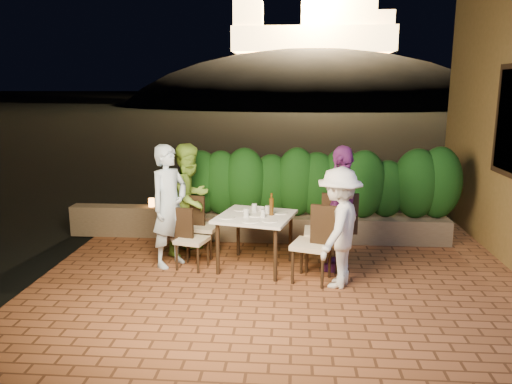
# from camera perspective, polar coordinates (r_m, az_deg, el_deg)

# --- Properties ---
(ground) EXTENTS (400.00, 400.00, 0.00)m
(ground) POSITION_cam_1_polar(r_m,az_deg,el_deg) (6.14, 5.91, -11.97)
(ground) COLOR black
(ground) RESTS_ON ground
(terrace_floor) EXTENTS (7.00, 6.00, 0.15)m
(terrace_floor) POSITION_cam_1_polar(r_m,az_deg,el_deg) (6.62, 5.78, -10.64)
(terrace_floor) COLOR brown
(terrace_floor) RESTS_ON ground
(planter) EXTENTS (4.20, 0.55, 0.40)m
(planter) POSITION_cam_1_polar(r_m,az_deg,el_deg) (8.24, 6.93, -4.04)
(planter) COLOR brown
(planter) RESTS_ON ground
(hedge) EXTENTS (4.00, 0.70, 1.10)m
(hedge) POSITION_cam_1_polar(r_m,az_deg,el_deg) (8.06, 7.06, 1.09)
(hedge) COLOR #103810
(hedge) RESTS_ON planter
(parapet) EXTENTS (2.20, 0.30, 0.50)m
(parapet) POSITION_cam_1_polar(r_m,az_deg,el_deg) (8.62, -13.44, -3.22)
(parapet) COLOR brown
(parapet) RESTS_ON ground
(hill) EXTENTS (52.00, 40.00, 22.00)m
(hill) POSITION_cam_1_polar(r_m,az_deg,el_deg) (65.96, 6.25, 6.42)
(hill) COLOR black
(hill) RESTS_ON ground
(fortress) EXTENTS (26.00, 8.00, 8.00)m
(fortress) POSITION_cam_1_polar(r_m,az_deg,el_deg) (66.13, 6.55, 19.02)
(fortress) COLOR #FFCC7A
(fortress) RESTS_ON hill
(dining_table) EXTENTS (1.16, 1.16, 0.75)m
(dining_table) POSITION_cam_1_polar(r_m,az_deg,el_deg) (6.89, -0.06, -5.67)
(dining_table) COLOR white
(dining_table) RESTS_ON ground
(plate_nw) EXTENTS (0.21, 0.21, 0.01)m
(plate_nw) POSITION_cam_1_polar(r_m,az_deg,el_deg) (6.67, -3.32, -2.90)
(plate_nw) COLOR white
(plate_nw) RESTS_ON dining_table
(plate_sw) EXTENTS (0.20, 0.20, 0.01)m
(plate_sw) POSITION_cam_1_polar(r_m,az_deg,el_deg) (7.07, -1.70, -2.01)
(plate_sw) COLOR white
(plate_sw) RESTS_ON dining_table
(plate_ne) EXTENTS (0.20, 0.20, 0.01)m
(plate_ne) POSITION_cam_1_polar(r_m,az_deg,el_deg) (6.49, 1.62, -3.29)
(plate_ne) COLOR white
(plate_ne) RESTS_ON dining_table
(plate_se) EXTENTS (0.22, 0.22, 0.01)m
(plate_se) POSITION_cam_1_polar(r_m,az_deg,el_deg) (6.90, 2.71, -2.36)
(plate_se) COLOR white
(plate_se) RESTS_ON dining_table
(plate_centre) EXTENTS (0.21, 0.21, 0.01)m
(plate_centre) POSITION_cam_1_polar(r_m,az_deg,el_deg) (6.76, -0.15, -2.67)
(plate_centre) COLOR white
(plate_centre) RESTS_ON dining_table
(plate_front) EXTENTS (0.22, 0.22, 0.01)m
(plate_front) POSITION_cam_1_polar(r_m,az_deg,el_deg) (6.47, -0.61, -3.33)
(plate_front) COLOR white
(plate_front) RESTS_ON dining_table
(glass_nw) EXTENTS (0.07, 0.07, 0.12)m
(glass_nw) POSITION_cam_1_polar(r_m,az_deg,el_deg) (6.66, -1.15, -2.39)
(glass_nw) COLOR silver
(glass_nw) RESTS_ON dining_table
(glass_sw) EXTENTS (0.07, 0.07, 0.12)m
(glass_sw) POSITION_cam_1_polar(r_m,az_deg,el_deg) (6.92, -0.19, -1.84)
(glass_sw) COLOR silver
(glass_sw) RESTS_ON dining_table
(glass_ne) EXTENTS (0.06, 0.06, 0.11)m
(glass_ne) POSITION_cam_1_polar(r_m,az_deg,el_deg) (6.66, 0.80, -2.47)
(glass_ne) COLOR silver
(glass_ne) RESTS_ON dining_table
(glass_se) EXTENTS (0.06, 0.06, 0.11)m
(glass_se) POSITION_cam_1_polar(r_m,az_deg,el_deg) (6.86, 1.29, -2.03)
(glass_se) COLOR silver
(glass_se) RESTS_ON dining_table
(beer_bottle) EXTENTS (0.06, 0.06, 0.31)m
(beer_bottle) POSITION_cam_1_polar(r_m,az_deg,el_deg) (6.75, 1.78, -1.41)
(beer_bottle) COLOR #4C2D0C
(beer_bottle) RESTS_ON dining_table
(bowl) EXTENTS (0.17, 0.17, 0.04)m
(bowl) POSITION_cam_1_polar(r_m,az_deg,el_deg) (7.04, 0.33, -1.93)
(bowl) COLOR white
(bowl) RESTS_ON dining_table
(chair_left_front) EXTENTS (0.48, 0.48, 0.84)m
(chair_left_front) POSITION_cam_1_polar(r_m,az_deg,el_deg) (6.91, -7.32, -5.31)
(chair_left_front) COLOR black
(chair_left_front) RESTS_ON ground
(chair_left_back) EXTENTS (0.49, 0.49, 0.90)m
(chair_left_back) POSITION_cam_1_polar(r_m,az_deg,el_deg) (7.41, -6.01, -3.87)
(chair_left_back) COLOR black
(chair_left_back) RESTS_ON ground
(chair_right_front) EXTENTS (0.59, 0.59, 1.02)m
(chair_right_front) POSITION_cam_1_polar(r_m,az_deg,el_deg) (6.43, 6.42, -5.82)
(chair_right_front) COLOR black
(chair_right_front) RESTS_ON ground
(chair_right_back) EXTENTS (0.51, 0.51, 1.06)m
(chair_right_back) POSITION_cam_1_polar(r_m,az_deg,el_deg) (6.89, 7.61, -4.43)
(chair_right_back) COLOR black
(chair_right_back) RESTS_ON ground
(diner_blue) EXTENTS (0.67, 0.74, 1.70)m
(diner_blue) POSITION_cam_1_polar(r_m,az_deg,el_deg) (6.97, -9.88, -1.58)
(diner_blue) COLOR silver
(diner_blue) RESTS_ON ground
(diner_green) EXTENTS (0.92, 1.00, 1.65)m
(diner_green) POSITION_cam_1_polar(r_m,az_deg,el_deg) (7.46, -7.57, -0.80)
(diner_green) COLOR #7FB338
(diner_green) RESTS_ON ground
(diner_white) EXTENTS (0.89, 1.11, 1.51)m
(diner_white) POSITION_cam_1_polar(r_m,az_deg,el_deg) (6.26, 9.44, -4.05)
(diner_white) COLOR white
(diner_white) RESTS_ON ground
(diner_purple) EXTENTS (0.72, 1.08, 1.71)m
(diner_purple) POSITION_cam_1_polar(r_m,az_deg,el_deg) (6.81, 9.78, -1.87)
(diner_purple) COLOR #67246D
(diner_purple) RESTS_ON ground
(parapet_lamp) EXTENTS (0.10, 0.10, 0.14)m
(parapet_lamp) POSITION_cam_1_polar(r_m,az_deg,el_deg) (8.47, -11.85, -1.18)
(parapet_lamp) COLOR orange
(parapet_lamp) RESTS_ON parapet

